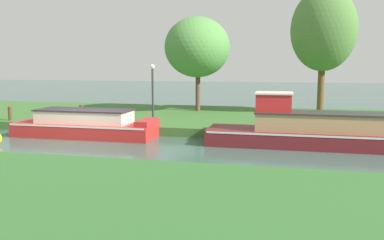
{
  "coord_description": "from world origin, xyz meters",
  "views": [
    {
      "loc": [
        8.3,
        -15.04,
        3.21
      ],
      "look_at": [
        4.51,
        1.2,
        0.9
      ],
      "focal_mm": 37.52,
      "sensor_mm": 36.0,
      "label": 1
    }
  ],
  "objects_px": {
    "willow_tree_centre": "(324,30)",
    "mooring_post_near": "(82,114)",
    "lamp_post": "(153,86)",
    "red_barge": "(86,125)",
    "maroon_narrowboat": "(314,130)",
    "willow_tree_left": "(197,47)",
    "mooring_post_far": "(10,113)"
  },
  "relations": [
    {
      "from": "mooring_post_far",
      "to": "willow_tree_centre",
      "type": "bearing_deg",
      "value": 22.94
    },
    {
      "from": "red_barge",
      "to": "lamp_post",
      "type": "relative_size",
      "value": 2.27
    },
    {
      "from": "willow_tree_left",
      "to": "lamp_post",
      "type": "relative_size",
      "value": 1.99
    },
    {
      "from": "maroon_narrowboat",
      "to": "mooring_post_near",
      "type": "height_order",
      "value": "maroon_narrowboat"
    },
    {
      "from": "lamp_post",
      "to": "maroon_narrowboat",
      "type": "bearing_deg",
      "value": -18.64
    },
    {
      "from": "red_barge",
      "to": "lamp_post",
      "type": "height_order",
      "value": "lamp_post"
    },
    {
      "from": "red_barge",
      "to": "mooring_post_near",
      "type": "relative_size",
      "value": 7.43
    },
    {
      "from": "willow_tree_left",
      "to": "mooring_post_near",
      "type": "bearing_deg",
      "value": -125.68
    },
    {
      "from": "red_barge",
      "to": "mooring_post_far",
      "type": "xyz_separation_m",
      "value": [
        -4.93,
        1.32,
        0.23
      ]
    },
    {
      "from": "red_barge",
      "to": "maroon_narrowboat",
      "type": "xyz_separation_m",
      "value": [
        9.81,
        0.0,
        0.13
      ]
    },
    {
      "from": "willow_tree_left",
      "to": "mooring_post_near",
      "type": "distance_m",
      "value": 8.28
    },
    {
      "from": "red_barge",
      "to": "mooring_post_far",
      "type": "distance_m",
      "value": 5.11
    },
    {
      "from": "willow_tree_centre",
      "to": "mooring_post_near",
      "type": "distance_m",
      "value": 14.03
    },
    {
      "from": "willow_tree_centre",
      "to": "mooring_post_near",
      "type": "bearing_deg",
      "value": -150.36
    },
    {
      "from": "maroon_narrowboat",
      "to": "willow_tree_left",
      "type": "height_order",
      "value": "willow_tree_left"
    },
    {
      "from": "willow_tree_left",
      "to": "lamp_post",
      "type": "distance_m",
      "value": 5.46
    },
    {
      "from": "red_barge",
      "to": "mooring_post_far",
      "type": "relative_size",
      "value": 9.25
    },
    {
      "from": "red_barge",
      "to": "mooring_post_near",
      "type": "height_order",
      "value": "mooring_post_near"
    },
    {
      "from": "lamp_post",
      "to": "mooring_post_far",
      "type": "height_order",
      "value": "lamp_post"
    },
    {
      "from": "red_barge",
      "to": "willow_tree_centre",
      "type": "relative_size",
      "value": 0.91
    },
    {
      "from": "willow_tree_centre",
      "to": "mooring_post_near",
      "type": "relative_size",
      "value": 8.21
    },
    {
      "from": "willow_tree_left",
      "to": "maroon_narrowboat",
      "type": "bearing_deg",
      "value": -49.65
    },
    {
      "from": "mooring_post_far",
      "to": "maroon_narrowboat",
      "type": "bearing_deg",
      "value": -5.12
    },
    {
      "from": "lamp_post",
      "to": "mooring_post_far",
      "type": "bearing_deg",
      "value": -170.5
    },
    {
      "from": "willow_tree_centre",
      "to": "mooring_post_far",
      "type": "distance_m",
      "value": 17.5
    },
    {
      "from": "maroon_narrowboat",
      "to": "willow_tree_left",
      "type": "relative_size",
      "value": 1.49
    },
    {
      "from": "willow_tree_left",
      "to": "mooring_post_far",
      "type": "distance_m",
      "value": 10.97
    },
    {
      "from": "red_barge",
      "to": "willow_tree_left",
      "type": "distance_m",
      "value": 9.02
    },
    {
      "from": "willow_tree_left",
      "to": "lamp_post",
      "type": "xyz_separation_m",
      "value": [
        -1.17,
        -4.93,
        -2.04
      ]
    },
    {
      "from": "willow_tree_centre",
      "to": "red_barge",
      "type": "bearing_deg",
      "value": -143.4
    },
    {
      "from": "lamp_post",
      "to": "mooring_post_near",
      "type": "relative_size",
      "value": 3.27
    },
    {
      "from": "willow_tree_centre",
      "to": "mooring_post_near",
      "type": "xyz_separation_m",
      "value": [
        -11.6,
        -6.6,
        -4.31
      ]
    }
  ]
}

